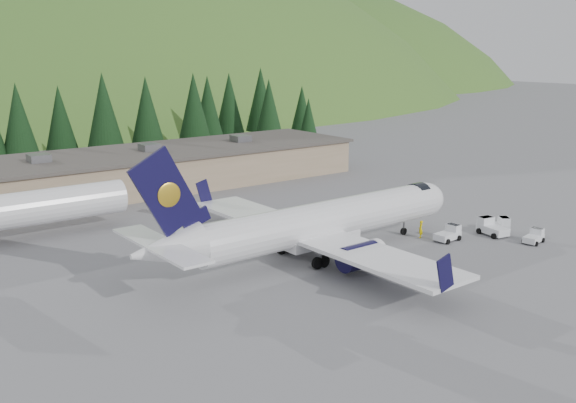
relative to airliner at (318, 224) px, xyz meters
The scene contains 10 objects.
ground 3.33m from the airliner, ahead, with size 600.00×600.00×0.00m, color slate.
airliner is the anchor object (origin of this frame).
baggage_tug_a 14.76m from the airliner, 15.82° to the right, with size 3.00×1.95×1.54m.
baggage_tug_b 21.42m from the airliner, 13.37° to the right, with size 3.22×2.91×1.56m.
baggage_tug_c 19.97m from the airliner, 15.38° to the right, with size 2.41×3.48×1.74m.
terminal_building 38.23m from the airliner, 95.95° to the left, with size 71.00×17.00×6.10m.
baggage_tug_d 22.58m from the airliner, 25.39° to the right, with size 2.75×1.94×1.36m.
ramp_worker 12.69m from the airliner, ahead, with size 0.66×0.43×1.80m, color #E9CB00.
tree_line 60.88m from the airliner, 90.62° to the left, with size 112.01×18.05×14.15m.
hills 231.00m from the airliner, 75.31° to the left, with size 614.00×330.00×300.00m.
Camera 1 is at (-37.64, -44.10, 19.03)m, focal length 40.00 mm.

